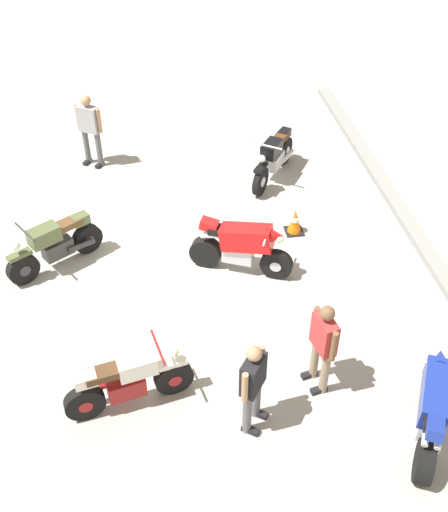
# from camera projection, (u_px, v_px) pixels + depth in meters

# --- Properties ---
(ground_plane) EXTENTS (40.00, 40.00, 0.00)m
(ground_plane) POSITION_uv_depth(u_px,v_px,m) (189.00, 272.00, 11.77)
(ground_plane) COLOR #9E9E99
(curb_edge) EXTENTS (14.00, 0.30, 0.15)m
(curb_edge) POSITION_uv_depth(u_px,v_px,m) (422.00, 245.00, 12.28)
(curb_edge) COLOR gray
(curb_edge) RESTS_ON ground
(motorcycle_cream_vintage) EXTENTS (0.72, 1.94, 1.07)m
(motorcycle_cream_vintage) POSITION_uv_depth(u_px,v_px,m) (128.00, 382.00, 9.17)
(motorcycle_cream_vintage) COLOR black
(motorcycle_cream_vintage) RESTS_ON ground
(motorcycle_black_cruiser) EXTENTS (1.78, 1.29, 1.09)m
(motorcycle_black_cruiser) POSITION_uv_depth(u_px,v_px,m) (274.00, 157.00, 13.96)
(motorcycle_black_cruiser) COLOR black
(motorcycle_black_cruiser) RESTS_ON ground
(motorcycle_blue_sportbike) EXTENTS (1.83, 1.07, 1.14)m
(motorcycle_blue_sportbike) POSITION_uv_depth(u_px,v_px,m) (432.00, 408.00, 8.68)
(motorcycle_blue_sportbike) COLOR black
(motorcycle_blue_sportbike) RESTS_ON ground
(motorcycle_olive_vintage) EXTENTS (1.17, 1.74, 1.07)m
(motorcycle_olive_vintage) POSITION_uv_depth(u_px,v_px,m) (55.00, 245.00, 11.61)
(motorcycle_olive_vintage) COLOR black
(motorcycle_olive_vintage) RESTS_ON ground
(motorcycle_red_sportbike) EXTENTS (1.03, 1.85, 1.14)m
(motorcycle_red_sportbike) POSITION_uv_depth(u_px,v_px,m) (242.00, 246.00, 11.43)
(motorcycle_red_sportbike) COLOR black
(motorcycle_red_sportbike) RESTS_ON ground
(person_in_black_shirt) EXTENTS (0.56, 0.50, 1.61)m
(person_in_black_shirt) POSITION_uv_depth(u_px,v_px,m) (253.00, 382.00, 8.63)
(person_in_black_shirt) COLOR #59595B
(person_in_black_shirt) RESTS_ON ground
(person_in_red_shirt) EXTENTS (0.64, 0.39, 1.63)m
(person_in_red_shirt) POSITION_uv_depth(u_px,v_px,m) (323.00, 342.00, 9.17)
(person_in_red_shirt) COLOR gray
(person_in_red_shirt) RESTS_ON ground
(person_in_gray_shirt) EXTENTS (0.50, 0.60, 1.71)m
(person_in_gray_shirt) POSITION_uv_depth(u_px,v_px,m) (89.00, 126.00, 14.11)
(person_in_gray_shirt) COLOR #59595B
(person_in_gray_shirt) RESTS_ON ground
(traffic_cone) EXTENTS (0.36, 0.36, 0.53)m
(traffic_cone) POSITION_uv_depth(u_px,v_px,m) (295.00, 221.00, 12.56)
(traffic_cone) COLOR black
(traffic_cone) RESTS_ON ground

